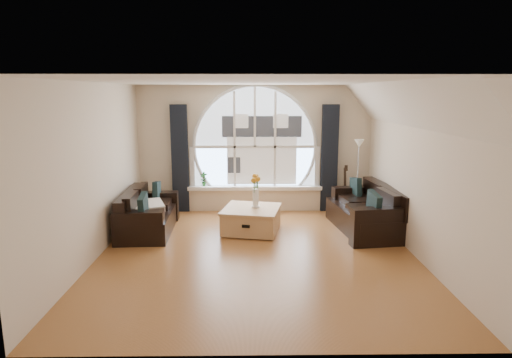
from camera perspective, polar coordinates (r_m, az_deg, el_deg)
name	(u,v)px	position (r m, az deg, el deg)	size (l,w,h in m)	color
ground	(257,254)	(7.11, 0.10, -9.75)	(5.00, 5.50, 0.01)	brown
ceiling	(257,82)	(6.65, 0.11, 12.55)	(5.00, 5.50, 0.01)	silver
wall_back	(255,149)	(9.47, -0.16, 3.96)	(5.00, 0.01, 2.70)	beige
wall_front	(262,224)	(4.07, 0.72, -5.85)	(5.00, 0.01, 2.70)	beige
wall_left	(94,172)	(7.16, -20.33, 0.90)	(0.01, 5.50, 2.70)	beige
wall_right	(418,171)	(7.23, 20.32, 1.00)	(0.01, 5.50, 2.70)	beige
attic_slope	(403,106)	(7.03, 18.57, 9.05)	(0.92, 5.50, 0.72)	silver
arched_window	(255,136)	(9.41, -0.16, 5.60)	(2.60, 0.06, 2.15)	silver
window_sill	(255,188)	(9.51, -0.15, -1.14)	(2.90, 0.22, 0.08)	white
window_frame	(255,136)	(9.38, -0.15, 5.58)	(2.76, 0.08, 2.15)	white
neighbor_house	(262,142)	(9.41, 0.76, 4.83)	(1.70, 0.02, 1.50)	silver
curtain_left	(180,159)	(9.49, -9.86, 2.60)	(0.35, 0.12, 2.30)	black
curtain_right	(329,159)	(9.53, 9.53, 2.64)	(0.35, 0.12, 2.30)	black
sofa_left	(148,211)	(8.34, -13.84, -4.02)	(0.85, 1.71, 0.76)	black
sofa_right	(366,210)	(8.43, 14.12, -3.88)	(0.95, 1.91, 0.85)	black
coffee_chest	(251,219)	(8.15, -0.61, -5.19)	(1.00, 1.00, 0.49)	tan
throw_blanket	(147,206)	(8.31, -13.94, -3.38)	(0.55, 0.55, 0.10)	silver
vase_flowers	(256,187)	(8.05, -0.06, -1.01)	(0.24, 0.24, 0.70)	white
floor_lamp	(358,178)	(9.32, 13.08, 0.12)	(0.24, 0.24, 1.60)	#B2B2B2
guitar	(344,189)	(9.49, 11.40, -1.28)	(0.36, 0.24, 1.06)	brown
potted_plant	(204,179)	(9.53, -6.84, 0.00)	(0.17, 0.11, 0.31)	#1E6023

